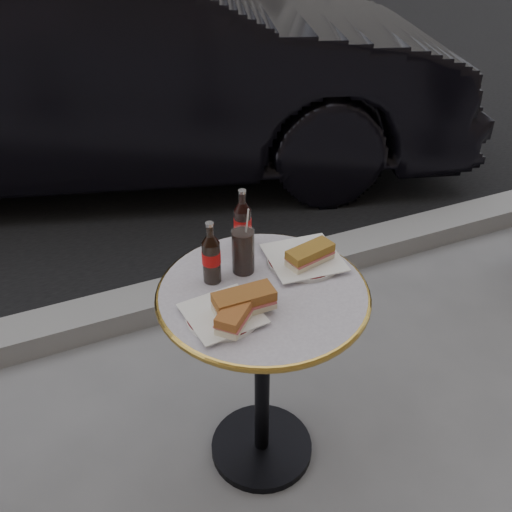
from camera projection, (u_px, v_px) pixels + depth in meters
name	position (u px, v px, depth m)	size (l,w,h in m)	color
ground	(262.00, 449.00, 2.06)	(80.00, 80.00, 0.00)	slate
asphalt_road	(61.00, 68.00, 5.81)	(40.00, 8.00, 0.00)	black
curb	(184.00, 295.00, 2.71)	(40.00, 0.20, 0.12)	gray
bistro_table	(262.00, 378.00, 1.85)	(0.62, 0.62, 0.73)	#BAB2C4
plate_left	(223.00, 315.00, 1.54)	(0.20, 0.20, 0.01)	white
plate_right	(304.00, 259.00, 1.76)	(0.23, 0.23, 0.01)	silver
sandwich_left_a	(237.00, 314.00, 1.50)	(0.15, 0.07, 0.05)	#9E5728
sandwich_left_b	(244.00, 302.00, 1.53)	(0.17, 0.08, 0.06)	#945625
sandwich_right	(310.00, 256.00, 1.72)	(0.15, 0.07, 0.05)	olive
cola_bottle_left	(211.00, 252.00, 1.62)	(0.06, 0.06, 0.20)	black
cola_bottle_right	(243.00, 219.00, 1.77)	(0.06, 0.06, 0.20)	black
cola_glass	(243.00, 251.00, 1.68)	(0.07, 0.07, 0.14)	black
parked_car	(113.00, 61.00, 3.54)	(4.39, 1.52, 1.44)	black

